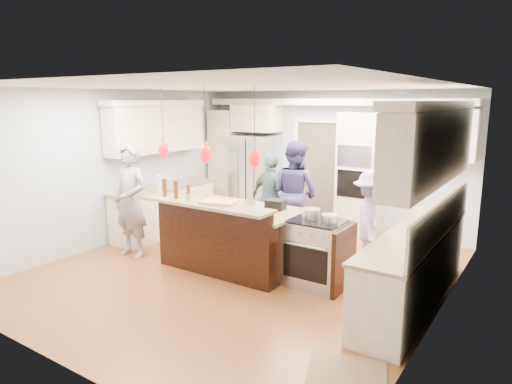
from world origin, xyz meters
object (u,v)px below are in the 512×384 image
person_bar_end (131,201)px  person_far_left (295,193)px  refrigerator (255,178)px  kitchen_island (232,236)px  island_range (318,253)px

person_bar_end → person_far_left: 2.77m
refrigerator → person_far_left: 1.85m
kitchen_island → person_far_left: bearing=81.5°
refrigerator → island_range: size_ratio=1.96×
kitchen_island → person_bar_end: (-1.64, -0.52, 0.43)m
person_far_left → refrigerator: bearing=-22.5°
refrigerator → island_range: refrigerator is taller
island_range → person_far_left: 1.93m
refrigerator → island_range: 3.71m
kitchen_island → refrigerator: bearing=116.9°
kitchen_island → person_bar_end: person_bar_end is taller
refrigerator → island_range: bearing=-42.6°
island_range → person_bar_end: size_ratio=0.50×
kitchen_island → island_range: bearing=3.1°
island_range → person_bar_end: (-3.05, -0.60, 0.46)m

